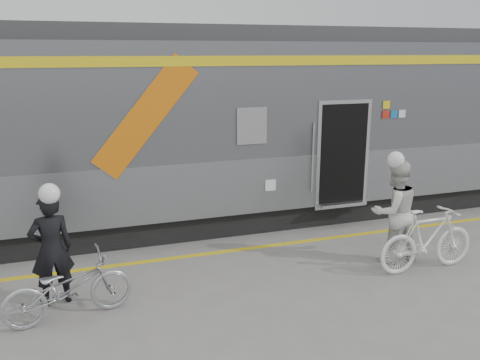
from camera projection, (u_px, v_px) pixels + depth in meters
name	position (u px, v px, depth m)	size (l,w,h in m)	color
ground	(299.00, 299.00, 7.63)	(90.00, 90.00, 0.00)	slate
train	(220.00, 126.00, 10.98)	(24.00, 3.17, 4.10)	black
safety_strip	(250.00, 248.00, 9.60)	(24.00, 0.12, 0.01)	yellow
man	(51.00, 249.00, 7.33)	(0.61, 0.40, 1.68)	black
bicycle_left	(68.00, 288.00, 6.98)	(0.62, 1.76, 0.93)	#A4A7AC
woman	(394.00, 212.00, 8.85)	(0.88, 0.69, 1.81)	silver
bicycle_right	(427.00, 240.00, 8.52)	(0.52, 1.83, 1.10)	white
helmet_man	(45.00, 183.00, 7.08)	(0.29, 0.29, 0.29)	white
helmet_woman	(399.00, 152.00, 8.59)	(0.29, 0.29, 0.29)	white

